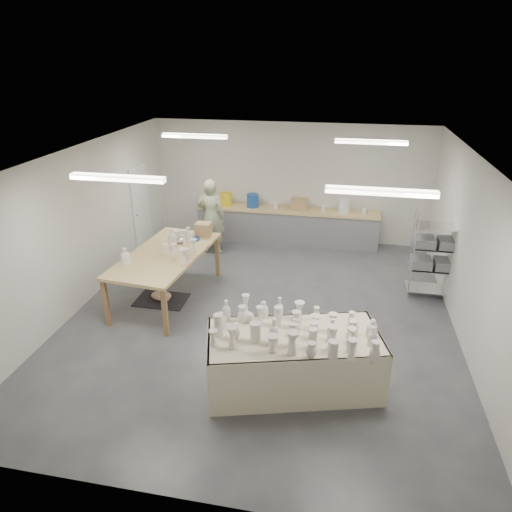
% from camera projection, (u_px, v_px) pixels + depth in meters
% --- Properties ---
extents(room, '(8.00, 8.02, 3.00)m').
position_uv_depth(room, '(257.00, 210.00, 7.89)').
color(room, '#424449').
rests_on(room, ground).
extents(back_counter, '(4.60, 0.60, 1.24)m').
position_uv_depth(back_counter, '(287.00, 224.00, 11.74)').
color(back_counter, tan).
rests_on(back_counter, ground).
extents(wire_shelf, '(0.88, 0.48, 1.80)m').
position_uv_depth(wire_shelf, '(434.00, 254.00, 8.96)').
color(wire_shelf, silver).
rests_on(wire_shelf, ground).
extents(drying_table, '(2.69, 1.81, 1.25)m').
position_uv_depth(drying_table, '(294.00, 359.00, 6.64)').
color(drying_table, olive).
rests_on(drying_table, ground).
extents(work_table, '(1.57, 2.73, 1.32)m').
position_uv_depth(work_table, '(170.00, 252.00, 8.94)').
color(work_table, tan).
rests_on(work_table, ground).
extents(rug, '(1.00, 0.70, 0.02)m').
position_uv_depth(rug, '(162.00, 300.00, 9.14)').
color(rug, black).
rests_on(rug, ground).
extents(cat, '(0.45, 0.34, 0.18)m').
position_uv_depth(cat, '(162.00, 296.00, 9.08)').
color(cat, white).
rests_on(cat, rug).
extents(potter, '(0.68, 0.45, 1.86)m').
position_uv_depth(potter, '(211.00, 217.00, 10.93)').
color(potter, '#9AA781').
rests_on(potter, ground).
extents(red_stool, '(0.40, 0.40, 0.35)m').
position_uv_depth(red_stool, '(215.00, 236.00, 11.42)').
color(red_stool, red).
rests_on(red_stool, ground).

